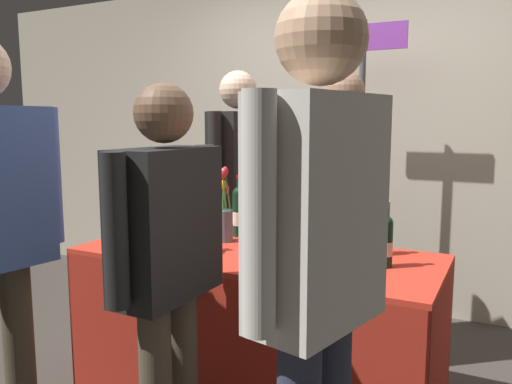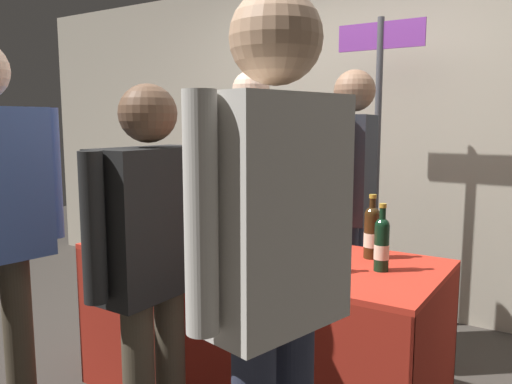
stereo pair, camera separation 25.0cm
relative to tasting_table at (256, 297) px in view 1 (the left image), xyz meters
name	(u,v)px [view 1 (the left image)]	position (x,y,z in m)	size (l,w,h in m)	color
back_partition	(353,141)	(0.00, 1.67, 0.73)	(7.25, 0.12, 2.54)	#B2A893
tasting_table	(256,297)	(0.00, 0.00, 0.00)	(1.79, 0.76, 0.78)	red
featured_wine_bottle	(385,240)	(0.63, 0.02, 0.36)	(0.07, 0.07, 0.30)	black
display_bottle_0	(239,211)	(-0.24, 0.27, 0.38)	(0.08, 0.08, 0.35)	black
display_bottle_1	(178,224)	(-0.33, -0.19, 0.38)	(0.08, 0.08, 0.33)	#192333
display_bottle_2	(160,205)	(-0.74, 0.19, 0.39)	(0.08, 0.08, 0.36)	black
display_bottle_3	(371,229)	(0.53, 0.19, 0.37)	(0.07, 0.07, 0.31)	#38230F
display_bottle_4	(152,209)	(-0.70, 0.07, 0.39)	(0.07, 0.07, 0.36)	black
display_bottle_5	(130,220)	(-0.60, -0.24, 0.39)	(0.07, 0.07, 0.34)	black
display_bottle_6	(314,238)	(0.37, -0.19, 0.39)	(0.07, 0.07, 0.34)	#38230F
display_bottle_7	(292,222)	(0.11, 0.20, 0.36)	(0.08, 0.08, 0.30)	#192333
wine_glass_near_vendor	(145,227)	(-0.62, -0.10, 0.32)	(0.07, 0.07, 0.13)	silver
wine_glass_mid	(283,236)	(0.14, 0.00, 0.33)	(0.08, 0.08, 0.14)	silver
flower_vase	(224,218)	(-0.25, 0.12, 0.37)	(0.09, 0.09, 0.41)	slate
brochure_stand	(204,239)	(-0.22, -0.13, 0.30)	(0.12, 0.01, 0.14)	silver
vendor_presenter	(342,186)	(0.22, 0.68, 0.50)	(0.30, 0.63, 1.71)	#2D3347
vendor_assistant	(239,179)	(-0.46, 0.65, 0.51)	(0.24, 0.61, 1.74)	#4C4233
taster_foreground_right	(167,255)	(0.00, -0.73, 0.39)	(0.21, 0.61, 1.56)	#4C4233
taster_foreground_left	(318,257)	(0.66, -0.94, 0.52)	(0.30, 0.56, 1.75)	#2D3347
booth_signpost	(361,140)	(0.19, 1.19, 0.76)	(0.57, 0.04, 2.08)	#47474C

